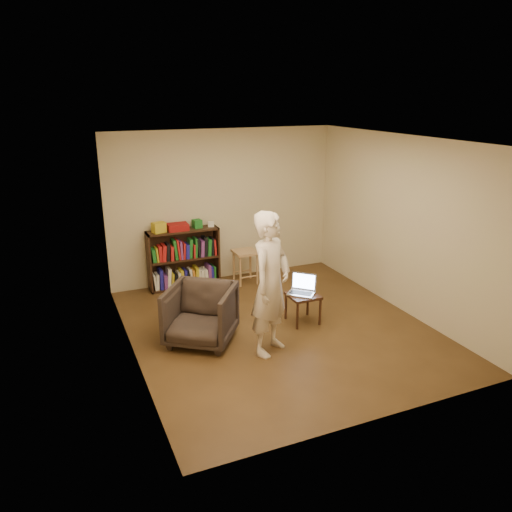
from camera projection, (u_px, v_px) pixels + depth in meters
name	position (u px, v px, depth m)	size (l,w,h in m)	color
floor	(279.00, 328.00, 7.03)	(4.50, 4.50, 0.00)	#422C15
ceiling	(282.00, 140.00, 6.22)	(4.50, 4.50, 0.00)	white
wall_back	(223.00, 206.00, 8.59)	(4.00, 4.00, 0.00)	beige
wall_left	(127.00, 258.00, 5.88)	(4.50, 4.50, 0.00)	beige
wall_right	(402.00, 225.00, 7.37)	(4.50, 4.50, 0.00)	beige
bookshelf	(184.00, 262.00, 8.43)	(1.20, 0.30, 1.00)	black
box_yellow	(159.00, 227.00, 8.06)	(0.20, 0.15, 0.17)	gold
red_cloth	(178.00, 227.00, 8.20)	(0.33, 0.24, 0.11)	maroon
box_green	(197.00, 224.00, 8.34)	(0.14, 0.14, 0.14)	#1D6D24
box_white	(211.00, 224.00, 8.43)	(0.10, 0.10, 0.08)	silver
stool	(245.00, 257.00, 8.57)	(0.40, 0.40, 0.58)	tan
armchair	(201.00, 315.00, 6.54)	(0.83, 0.85, 0.78)	#332922
side_table	(303.00, 299.00, 7.12)	(0.42, 0.42, 0.43)	#321F10
laptop	(302.00, 289.00, 7.13)	(0.46, 0.46, 0.28)	#ADADB2
person	(271.00, 284.00, 6.14)	(0.67, 0.44, 1.83)	beige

